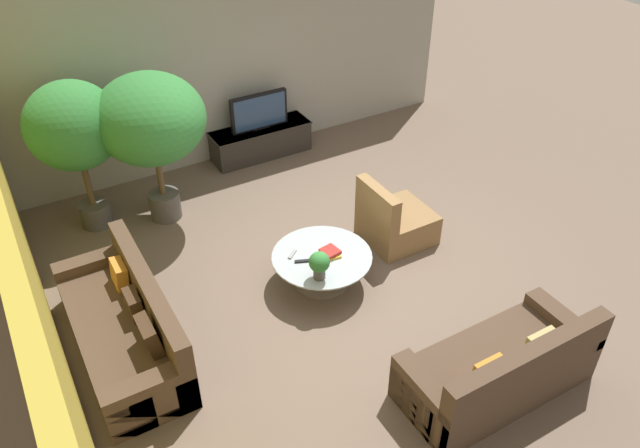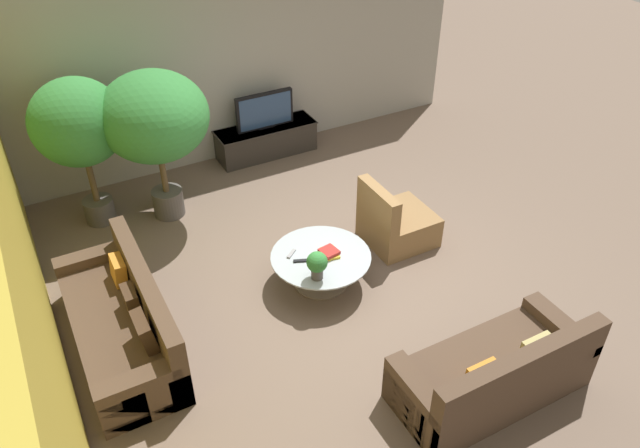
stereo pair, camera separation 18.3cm
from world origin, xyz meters
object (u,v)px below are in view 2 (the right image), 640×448
object	(u,v)px
media_console	(266,140)
coffee_table	(321,263)
couch_by_wall	(123,324)
armchair_wicker	(395,224)
couch_near_entry	(494,374)
television	(265,111)
potted_palm_tall	(78,125)
potted_plant_tabletop	(317,264)
potted_palm_corner	(154,119)

from	to	relation	value
media_console	coffee_table	world-z (taller)	media_console
couch_by_wall	armchair_wicker	size ratio (longest dim) A/B	2.51
media_console	couch_near_entry	distance (m)	5.23
television	couch_near_entry	world-z (taller)	television
potted_palm_tall	potted_plant_tabletop	distance (m)	3.39
potted_palm_corner	potted_plant_tabletop	size ratio (longest dim) A/B	6.00
potted_palm_corner	potted_plant_tabletop	distance (m)	2.78
media_console	coffee_table	xyz separation A→B (m)	(-0.69, -3.04, 0.03)
coffee_table	potted_palm_corner	distance (m)	2.71
television	potted_palm_tall	distance (m)	2.80
television	couch_by_wall	world-z (taller)	television
media_console	couch_near_entry	xyz separation A→B (m)	(-0.03, -5.23, 0.04)
television	coffee_table	bearing A→B (deg)	-102.75
couch_near_entry	potted_plant_tabletop	bearing A→B (deg)	-64.96
couch_near_entry	television	bearing A→B (deg)	-90.29
television	potted_palm_tall	size ratio (longest dim) A/B	0.45
television	potted_plant_tabletop	bearing A→B (deg)	-105.06
armchair_wicker	media_console	bearing A→B (deg)	10.20
armchair_wicker	potted_plant_tabletop	distance (m)	1.54
potted_plant_tabletop	couch_by_wall	bearing A→B (deg)	168.34
coffee_table	couch_by_wall	bearing A→B (deg)	177.28
coffee_table	potted_palm_tall	xyz separation A→B (m)	(-1.97, 2.48, 1.11)
armchair_wicker	potted_palm_corner	distance (m)	3.23
media_console	couch_near_entry	bearing A→B (deg)	-90.29
couch_by_wall	potted_palm_tall	world-z (taller)	potted_palm_tall
potted_plant_tabletop	couch_near_entry	bearing A→B (deg)	-64.96
couch_by_wall	potted_plant_tabletop	bearing A→B (deg)	78.34
media_console	armchair_wicker	world-z (taller)	armchair_wicker
potted_palm_tall	couch_near_entry	bearing A→B (deg)	-60.53
coffee_table	couch_by_wall	size ratio (longest dim) A/B	0.53
television	potted_plant_tabletop	world-z (taller)	television
media_console	television	size ratio (longest dim) A/B	1.72
coffee_table	potted_palm_corner	size ratio (longest dim) A/B	0.57
potted_palm_tall	armchair_wicker	bearing A→B (deg)	-35.16
potted_palm_corner	couch_near_entry	bearing A→B (deg)	-67.73
couch_by_wall	armchair_wicker	world-z (taller)	armchair_wicker
television	armchair_wicker	size ratio (longest dim) A/B	1.04
potted_palm_corner	potted_plant_tabletop	bearing A→B (deg)	-69.88
media_console	television	distance (m)	0.49
television	potted_palm_tall	xyz separation A→B (m)	(-2.66, -0.56, 0.65)
television	potted_palm_corner	world-z (taller)	potted_palm_corner
potted_palm_tall	potted_plant_tabletop	bearing A→B (deg)	-57.75
media_console	potted_palm_corner	distance (m)	2.32
media_console	potted_plant_tabletop	size ratio (longest dim) A/B	4.65
coffee_table	armchair_wicker	distance (m)	1.22
coffee_table	potted_palm_tall	bearing A→B (deg)	128.52
potted_palm_tall	coffee_table	bearing A→B (deg)	-51.48
media_console	potted_palm_tall	xyz separation A→B (m)	(-2.66, -0.56, 1.15)
armchair_wicker	potted_palm_corner	bearing A→B (deg)	50.13
media_console	television	xyz separation A→B (m)	(0.00, -0.00, 0.49)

